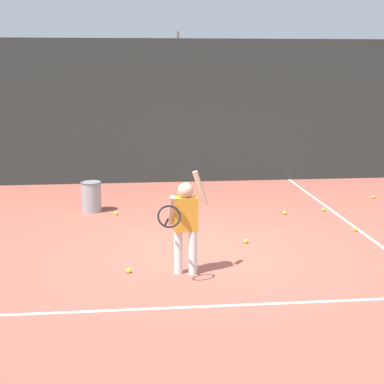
{
  "coord_description": "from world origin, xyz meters",
  "views": [
    {
      "loc": [
        -1.03,
        -7.93,
        2.65
      ],
      "look_at": [
        -0.19,
        0.15,
        0.85
      ],
      "focal_mm": 53.82,
      "sensor_mm": 36.0,
      "label": 1
    }
  ],
  "objects_px": {
    "tennis_player": "(185,220)",
    "tennis_ball_0": "(285,213)",
    "tennis_ball_2": "(356,229)",
    "tennis_ball_6": "(129,270)",
    "ball_hopper": "(91,196)",
    "tennis_ball_1": "(324,210)",
    "tennis_ball_5": "(116,213)",
    "tennis_ball_7": "(373,197)",
    "tennis_ball_3": "(246,241)"
  },
  "relations": [
    {
      "from": "tennis_ball_0",
      "to": "tennis_ball_5",
      "type": "relative_size",
      "value": 1.0
    },
    {
      "from": "ball_hopper",
      "to": "tennis_ball_6",
      "type": "xyz_separation_m",
      "value": [
        0.69,
        -3.31,
        -0.26
      ]
    },
    {
      "from": "tennis_player",
      "to": "tennis_ball_7",
      "type": "relative_size",
      "value": 20.46
    },
    {
      "from": "tennis_ball_3",
      "to": "tennis_ball_0",
      "type": "bearing_deg",
      "value": 57.5
    },
    {
      "from": "tennis_ball_0",
      "to": "tennis_player",
      "type": "bearing_deg",
      "value": -126.11
    },
    {
      "from": "tennis_ball_1",
      "to": "tennis_ball_6",
      "type": "xyz_separation_m",
      "value": [
        -3.58,
        -2.88,
        0.0
      ]
    },
    {
      "from": "tennis_ball_0",
      "to": "tennis_ball_7",
      "type": "xyz_separation_m",
      "value": [
        2.13,
        1.08,
        0.0
      ]
    },
    {
      "from": "tennis_ball_7",
      "to": "tennis_ball_1",
      "type": "bearing_deg",
      "value": -145.56
    },
    {
      "from": "tennis_ball_1",
      "to": "tennis_ball_7",
      "type": "xyz_separation_m",
      "value": [
        1.35,
        0.92,
        0.0
      ]
    },
    {
      "from": "ball_hopper",
      "to": "tennis_ball_0",
      "type": "xyz_separation_m",
      "value": [
        3.49,
        -0.58,
        -0.26
      ]
    },
    {
      "from": "tennis_ball_5",
      "to": "ball_hopper",
      "type": "bearing_deg",
      "value": 146.0
    },
    {
      "from": "tennis_player",
      "to": "tennis_ball_3",
      "type": "relative_size",
      "value": 20.46
    },
    {
      "from": "tennis_ball_1",
      "to": "tennis_player",
      "type": "bearing_deg",
      "value": -133.6
    },
    {
      "from": "tennis_ball_1",
      "to": "tennis_ball_7",
      "type": "relative_size",
      "value": 1.0
    },
    {
      "from": "tennis_ball_2",
      "to": "tennis_ball_3",
      "type": "distance_m",
      "value": 1.96
    },
    {
      "from": "ball_hopper",
      "to": "tennis_ball_2",
      "type": "xyz_separation_m",
      "value": [
        4.37,
        -1.75,
        -0.26
      ]
    },
    {
      "from": "ball_hopper",
      "to": "tennis_ball_5",
      "type": "distance_m",
      "value": 0.6
    },
    {
      "from": "ball_hopper",
      "to": "tennis_ball_2",
      "type": "relative_size",
      "value": 8.52
    },
    {
      "from": "tennis_ball_6",
      "to": "tennis_ball_5",
      "type": "bearing_deg",
      "value": 94.53
    },
    {
      "from": "tennis_ball_2",
      "to": "tennis_ball_5",
      "type": "relative_size",
      "value": 1.0
    },
    {
      "from": "tennis_player",
      "to": "tennis_ball_5",
      "type": "xyz_separation_m",
      "value": [
        -0.97,
        3.11,
        -0.69
      ]
    },
    {
      "from": "tennis_ball_2",
      "to": "tennis_ball_3",
      "type": "height_order",
      "value": "same"
    },
    {
      "from": "tennis_player",
      "to": "tennis_ball_0",
      "type": "height_order",
      "value": "tennis_player"
    },
    {
      "from": "tennis_ball_0",
      "to": "tennis_ball_3",
      "type": "height_order",
      "value": "same"
    },
    {
      "from": "tennis_ball_5",
      "to": "tennis_ball_7",
      "type": "distance_m",
      "value": 5.22
    },
    {
      "from": "tennis_ball_1",
      "to": "tennis_ball_7",
      "type": "height_order",
      "value": "same"
    },
    {
      "from": "tennis_ball_6",
      "to": "tennis_ball_7",
      "type": "relative_size",
      "value": 1.0
    },
    {
      "from": "tennis_ball_2",
      "to": "tennis_ball_6",
      "type": "distance_m",
      "value": 3.99
    },
    {
      "from": "tennis_ball_3",
      "to": "tennis_ball_1",
      "type": "bearing_deg",
      "value": 44.41
    },
    {
      "from": "tennis_ball_0",
      "to": "tennis_ball_3",
      "type": "distance_m",
      "value": 1.92
    },
    {
      "from": "tennis_player",
      "to": "tennis_ball_3",
      "type": "bearing_deg",
      "value": 44.87
    },
    {
      "from": "tennis_ball_2",
      "to": "tennis_ball_3",
      "type": "relative_size",
      "value": 1.0
    },
    {
      "from": "tennis_ball_0",
      "to": "tennis_ball_1",
      "type": "distance_m",
      "value": 0.79
    },
    {
      "from": "tennis_ball_2",
      "to": "tennis_ball_1",
      "type": "bearing_deg",
      "value": 94.28
    },
    {
      "from": "tennis_ball_7",
      "to": "ball_hopper",
      "type": "bearing_deg",
      "value": -174.96
    },
    {
      "from": "tennis_player",
      "to": "tennis_ball_1",
      "type": "distance_m",
      "value": 4.19
    },
    {
      "from": "tennis_player",
      "to": "tennis_ball_6",
      "type": "bearing_deg",
      "value": 166.48
    },
    {
      "from": "ball_hopper",
      "to": "tennis_ball_2",
      "type": "bearing_deg",
      "value": -21.78
    },
    {
      "from": "tennis_ball_5",
      "to": "tennis_ball_6",
      "type": "xyz_separation_m",
      "value": [
        0.24,
        -3.0,
        0.0
      ]
    },
    {
      "from": "tennis_ball_0",
      "to": "tennis_ball_7",
      "type": "height_order",
      "value": "same"
    },
    {
      "from": "tennis_ball_2",
      "to": "ball_hopper",
      "type": "bearing_deg",
      "value": 158.22
    },
    {
      "from": "tennis_ball_7",
      "to": "tennis_player",
      "type": "bearing_deg",
      "value": -136.98
    },
    {
      "from": "tennis_ball_0",
      "to": "tennis_ball_6",
      "type": "relative_size",
      "value": 1.0
    },
    {
      "from": "tennis_ball_5",
      "to": "tennis_ball_1",
      "type": "bearing_deg",
      "value": -1.83
    },
    {
      "from": "tennis_ball_7",
      "to": "tennis_ball_3",
      "type": "bearing_deg",
      "value": -139.5
    },
    {
      "from": "tennis_ball_6",
      "to": "tennis_ball_7",
      "type": "height_order",
      "value": "same"
    },
    {
      "from": "tennis_player",
      "to": "tennis_ball_7",
      "type": "xyz_separation_m",
      "value": [
        4.2,
        3.92,
        -0.69
      ]
    },
    {
      "from": "tennis_player",
      "to": "tennis_ball_5",
      "type": "distance_m",
      "value": 3.33
    },
    {
      "from": "tennis_player",
      "to": "tennis_ball_6",
      "type": "relative_size",
      "value": 20.46
    },
    {
      "from": "tennis_ball_2",
      "to": "tennis_ball_7",
      "type": "relative_size",
      "value": 1.0
    }
  ]
}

